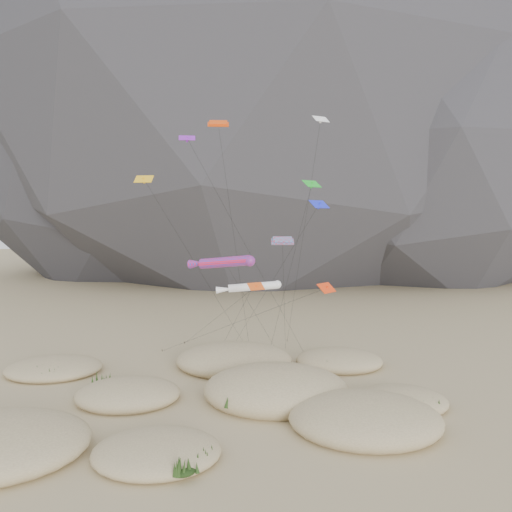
{
  "coord_description": "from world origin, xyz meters",
  "views": [
    {
      "loc": [
        2.1,
        -44.99,
        18.36
      ],
      "look_at": [
        2.45,
        12.0,
        13.99
      ],
      "focal_mm": 35.0,
      "sensor_mm": 36.0,
      "label": 1
    }
  ],
  "objects": [
    {
      "name": "ground",
      "position": [
        0.0,
        0.0,
        0.0
      ],
      "size": [
        500.0,
        500.0,
        0.0
      ],
      "primitive_type": "plane",
      "color": "#CCB789",
      "rests_on": "ground"
    },
    {
      "name": "rainbow_tube_kite",
      "position": [
        -1.27,
        10.13,
        13.43
      ],
      "size": [
        10.85,
        14.89,
        14.37
      ],
      "color": "#FF1A3B",
      "rests_on": "ground"
    },
    {
      "name": "delta_kites",
      "position": [
        3.78,
        11.61,
        19.3
      ],
      "size": [
        22.99,
        23.63,
        29.97
      ],
      "color": "#1C2AEE",
      "rests_on": "ground"
    },
    {
      "name": "dune_grass",
      "position": [
        -0.8,
        3.23,
        0.85
      ],
      "size": [
        42.17,
        29.69,
        1.49
      ],
      "color": "black",
      "rests_on": "ground"
    },
    {
      "name": "dunes",
      "position": [
        -1.08,
        3.88,
        0.78
      ],
      "size": [
        48.38,
        35.15,
        4.47
      ],
      "color": "#CCB789",
      "rests_on": "ground"
    },
    {
      "name": "multi_parafoil",
      "position": [
        5.29,
        8.62,
        15.72
      ],
      "size": [
        2.63,
        15.89,
        16.37
      ],
      "color": "red",
      "rests_on": "ground"
    },
    {
      "name": "white_tube_kite",
      "position": [
        1.78,
        10.95,
        10.54
      ],
      "size": [
        7.82,
        13.45,
        11.28
      ],
      "color": "white",
      "rests_on": "ground"
    },
    {
      "name": "orange_parafoil",
      "position": [
        -2.03,
        16.26,
        29.3
      ],
      "size": [
        5.01,
        8.29,
        30.18
      ],
      "color": "#DE410B",
      "rests_on": "ground"
    },
    {
      "name": "rock_headland",
      "position": [
        6.37,
        118.72,
        72.68
      ],
      "size": [
        226.37,
        148.64,
        177.5
      ],
      "color": "black",
      "rests_on": "ground"
    },
    {
      "name": "kite_stakes",
      "position": [
        1.73,
        23.44,
        0.15
      ],
      "size": [
        22.49,
        8.19,
        0.3
      ],
      "color": "#3F2D1E",
      "rests_on": "ground"
    }
  ]
}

